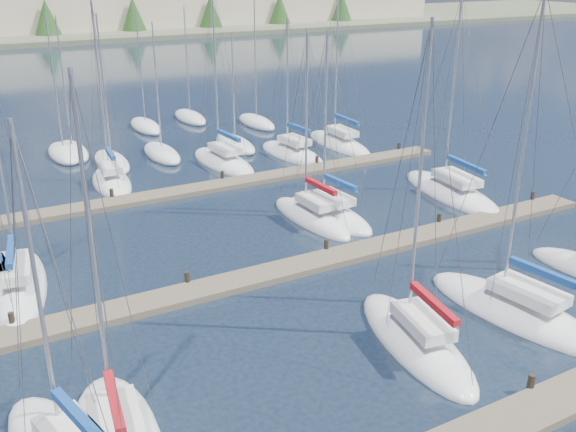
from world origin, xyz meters
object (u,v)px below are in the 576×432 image
sailboat_p (223,162)px  sailboat_l (330,214)px  sailboat_o (112,182)px  sailboat_m (451,192)px  sailboat_r (339,143)px  sailboat_k (311,217)px  sailboat_q (292,153)px  sailboat_i (19,286)px  sailboat_d (416,341)px  sailboat_e (516,311)px

sailboat_p → sailboat_l: 13.69m
sailboat_p → sailboat_l: sailboat_p is taller
sailboat_o → sailboat_m: bearing=-28.9°
sailboat_r → sailboat_l: bearing=-123.4°
sailboat_k → sailboat_m: sailboat_m is taller
sailboat_p → sailboat_q: 5.93m
sailboat_i → sailboat_l: bearing=11.4°
sailboat_i → sailboat_o: bearing=68.4°
sailboat_k → sailboat_i: bearing=-179.3°
sailboat_p → sailboat_d: bearing=-100.5°
sailboat_l → sailboat_p: bearing=90.9°
sailboat_d → sailboat_o: sailboat_d is taller
sailboat_e → sailboat_p: size_ratio=1.01×
sailboat_d → sailboat_l: (4.68, 13.95, -0.01)m
sailboat_d → sailboat_r: (14.43, 27.71, 0.00)m
sailboat_l → sailboat_r: (9.76, 13.76, 0.01)m
sailboat_d → sailboat_l: size_ratio=1.15×
sailboat_e → sailboat_l: (-0.86, 14.26, -0.00)m
sailboat_o → sailboat_l: (10.27, -12.91, -0.02)m
sailboat_d → sailboat_l: 14.72m
sailboat_l → sailboat_e: bearing=-90.8°
sailboat_l → sailboat_i: (-18.39, -0.76, 0.01)m
sailboat_l → sailboat_i: bearing=178.1°
sailboat_q → sailboat_i: (-23.06, -13.84, 0.02)m
sailboat_i → sailboat_q: bearing=40.0°
sailboat_l → sailboat_r: 16.87m
sailboat_m → sailboat_i: size_ratio=0.93×
sailboat_i → sailboat_r: bearing=36.4°
sailboat_k → sailboat_q: size_ratio=1.03×
sailboat_m → sailboat_r: (0.29, 14.38, 0.02)m
sailboat_p → sailboat_i: size_ratio=0.99×
sailboat_k → sailboat_q: sailboat_k is taller
sailboat_e → sailboat_r: sailboat_r is taller
sailboat_d → sailboat_o: bearing=112.2°
sailboat_o → sailboat_q: sailboat_o is taller
sailboat_m → sailboat_d: bearing=-129.7°
sailboat_l → sailboat_i: size_ratio=0.81×
sailboat_m → sailboat_q: sailboat_m is taller
sailboat_m → sailboat_e: size_ratio=0.94×
sailboat_m → sailboat_p: 17.82m
sailboat_d → sailboat_o: size_ratio=1.04×
sailboat_m → sailboat_i: (-27.85, -0.14, 0.02)m
sailboat_p → sailboat_i: (-17.15, -14.40, 0.01)m
sailboat_k → sailboat_q: 14.39m
sailboat_m → sailboat_e: sailboat_e is taller
sailboat_q → sailboat_r: sailboat_r is taller
sailboat_q → sailboat_r: 5.13m
sailboat_p → sailboat_m: bearing=-56.4°
sailboat_r → sailboat_k: bearing=-126.9°
sailboat_k → sailboat_l: size_ratio=1.01×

